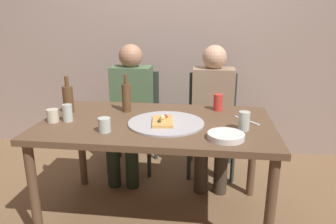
# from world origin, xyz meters

# --- Properties ---
(ground_plane) EXTENTS (8.00, 8.00, 0.00)m
(ground_plane) POSITION_xyz_m (0.00, 0.00, 0.00)
(ground_plane) COLOR brown
(back_wall) EXTENTS (6.00, 0.10, 2.60)m
(back_wall) POSITION_xyz_m (0.00, 1.31, 1.30)
(back_wall) COLOR gray
(back_wall) RESTS_ON ground_plane
(dining_table) EXTENTS (1.53, 0.88, 0.73)m
(dining_table) POSITION_xyz_m (0.00, 0.00, 0.65)
(dining_table) COLOR brown
(dining_table) RESTS_ON ground_plane
(pizza_tray) EXTENTS (0.49, 0.49, 0.01)m
(pizza_tray) POSITION_xyz_m (0.07, -0.05, 0.74)
(pizza_tray) COLOR #ADADB2
(pizza_tray) RESTS_ON dining_table
(pizza_slice_last) EXTENTS (0.16, 0.24, 0.05)m
(pizza_slice_last) POSITION_xyz_m (0.05, -0.06, 0.75)
(pizza_slice_last) COLOR tan
(pizza_slice_last) RESTS_ON pizza_tray
(wine_bottle) EXTENTS (0.06, 0.06, 0.27)m
(wine_bottle) POSITION_xyz_m (-0.25, 0.19, 0.84)
(wine_bottle) COLOR brown
(wine_bottle) RESTS_ON dining_table
(beer_bottle) EXTENTS (0.07, 0.07, 0.27)m
(beer_bottle) POSITION_xyz_m (-0.66, 0.12, 0.83)
(beer_bottle) COLOR brown
(beer_bottle) RESTS_ON dining_table
(tumbler_near) EXTENTS (0.08, 0.08, 0.09)m
(tumbler_near) POSITION_xyz_m (-0.67, -0.10, 0.77)
(tumbler_near) COLOR beige
(tumbler_near) RESTS_ON dining_table
(tumbler_far) EXTENTS (0.07, 0.07, 0.12)m
(tumbler_far) POSITION_xyz_m (0.56, -0.11, 0.79)
(tumbler_far) COLOR #B7C6BC
(tumbler_far) RESTS_ON dining_table
(wine_glass) EXTENTS (0.06, 0.06, 0.11)m
(wine_glass) POSITION_xyz_m (-0.58, -0.08, 0.79)
(wine_glass) COLOR #B7C6BC
(wine_glass) RESTS_ON dining_table
(short_glass) EXTENTS (0.08, 0.08, 0.09)m
(short_glass) POSITION_xyz_m (-0.28, -0.24, 0.78)
(short_glass) COLOR #B7C6BC
(short_glass) RESTS_ON dining_table
(soda_can) EXTENTS (0.07, 0.07, 0.12)m
(soda_can) POSITION_xyz_m (0.41, 0.31, 0.79)
(soda_can) COLOR red
(soda_can) RESTS_ON dining_table
(plate_stack) EXTENTS (0.21, 0.21, 0.03)m
(plate_stack) POSITION_xyz_m (0.45, -0.26, 0.75)
(plate_stack) COLOR white
(plate_stack) RESTS_ON dining_table
(table_knife) EXTENTS (0.16, 0.18, 0.01)m
(table_knife) POSITION_xyz_m (0.60, 0.08, 0.73)
(table_knife) COLOR #B7B7BC
(table_knife) RESTS_ON dining_table
(chair_left) EXTENTS (0.44, 0.44, 0.90)m
(chair_left) POSITION_xyz_m (-0.35, 0.84, 0.51)
(chair_left) COLOR #2D3833
(chair_left) RESTS_ON ground_plane
(chair_right) EXTENTS (0.44, 0.44, 0.90)m
(chair_right) POSITION_xyz_m (0.38, 0.84, 0.51)
(chair_right) COLOR #2D3833
(chair_right) RESTS_ON ground_plane
(guest_in_sweater) EXTENTS (0.36, 0.56, 1.17)m
(guest_in_sweater) POSITION_xyz_m (-0.35, 0.69, 0.64)
(guest_in_sweater) COLOR #4C6B47
(guest_in_sweater) RESTS_ON ground_plane
(guest_in_beanie) EXTENTS (0.36, 0.56, 1.17)m
(guest_in_beanie) POSITION_xyz_m (0.38, 0.69, 0.64)
(guest_in_beanie) COLOR #937A60
(guest_in_beanie) RESTS_ON ground_plane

